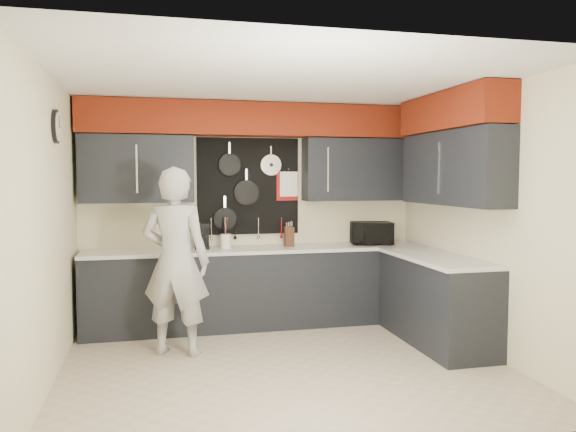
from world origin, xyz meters
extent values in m
plane|color=#B8AA8F|center=(0.00, 0.00, 0.00)|extent=(4.00, 4.00, 0.00)
cube|color=beige|center=(0.00, 1.75, 1.30)|extent=(4.00, 0.01, 2.60)
cube|color=black|center=(-1.33, 1.59, 1.83)|extent=(1.24, 0.32, 0.75)
cube|color=black|center=(1.28, 1.59, 1.83)|extent=(1.34, 0.32, 0.75)
cube|color=#641A0B|center=(0.00, 1.57, 2.40)|extent=(3.94, 0.36, 0.38)
cube|color=black|center=(-0.05, 1.74, 1.62)|extent=(1.22, 0.03, 1.15)
cylinder|color=black|center=(-0.28, 1.70, 1.88)|extent=(0.26, 0.04, 0.26)
cylinder|color=black|center=(-0.08, 1.70, 1.55)|extent=(0.30, 0.04, 0.30)
cylinder|color=black|center=(-0.34, 1.70, 1.24)|extent=(0.27, 0.04, 0.27)
cylinder|color=silver|center=(0.22, 1.70, 1.88)|extent=(0.25, 0.02, 0.25)
cube|color=#970B0C|center=(0.42, 1.72, 1.62)|extent=(0.26, 0.01, 0.34)
cube|color=white|center=(0.44, 1.70, 1.65)|extent=(0.22, 0.01, 0.30)
cylinder|color=silver|center=(-0.50, 1.71, 1.13)|extent=(0.01, 0.01, 0.20)
cylinder|color=silver|center=(-0.22, 1.71, 1.13)|extent=(0.01, 0.01, 0.20)
cylinder|color=silver|center=(0.07, 1.71, 1.13)|extent=(0.01, 0.01, 0.20)
cylinder|color=silver|center=(0.35, 1.71, 1.13)|extent=(0.01, 0.01, 0.20)
cube|color=beige|center=(2.00, 0.00, 1.30)|extent=(0.01, 3.50, 2.60)
cube|color=black|center=(1.84, 0.30, 1.83)|extent=(0.32, 1.70, 0.75)
cube|color=#641A0B|center=(1.82, 0.30, 2.40)|extent=(0.36, 1.70, 0.38)
cube|color=beige|center=(-2.00, 0.00, 1.30)|extent=(0.01, 3.50, 2.60)
cylinder|color=black|center=(-1.98, 0.40, 2.18)|extent=(0.04, 0.30, 0.30)
cylinder|color=white|center=(-1.96, 0.40, 2.18)|extent=(0.01, 0.26, 0.26)
cube|color=black|center=(0.00, 1.45, 0.44)|extent=(3.90, 0.60, 0.88)
cube|color=silver|center=(0.00, 1.44, 0.90)|extent=(3.90, 0.63, 0.04)
cube|color=black|center=(1.70, 0.35, 0.44)|extent=(0.60, 1.60, 0.88)
cube|color=silver|center=(1.69, 0.35, 0.90)|extent=(0.63, 1.60, 0.04)
cube|color=black|center=(0.00, 1.19, 0.05)|extent=(3.90, 0.06, 0.10)
imported|color=black|center=(1.41, 1.44, 1.05)|extent=(0.54, 0.42, 0.27)
cube|color=#381D12|center=(0.39, 1.47, 1.04)|extent=(0.11, 0.11, 0.23)
cylinder|color=white|center=(-0.36, 1.49, 1.00)|extent=(0.13, 0.13, 0.16)
cube|color=black|center=(-0.62, 1.48, 0.93)|extent=(0.18, 0.21, 0.03)
cube|color=black|center=(-0.62, 1.55, 1.07)|extent=(0.16, 0.07, 0.27)
cube|color=black|center=(-0.62, 1.48, 1.19)|extent=(0.18, 0.21, 0.05)
cylinder|color=black|center=(-0.62, 1.46, 1.01)|extent=(0.10, 0.10, 0.12)
imported|color=#B3B2B0|center=(-0.96, 0.59, 0.92)|extent=(0.78, 0.65, 1.83)
camera|label=1|loc=(-1.14, -4.91, 1.74)|focal=35.00mm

